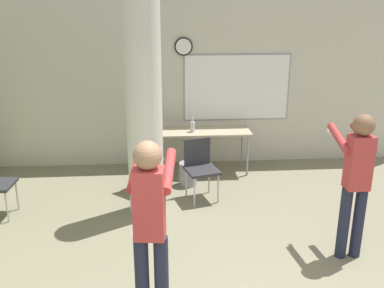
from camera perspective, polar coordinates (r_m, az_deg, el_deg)
The scene contains 9 objects.
wall_back at distance 7.40m, azimuth 0.22°, elevation 7.93°, with size 8.00×0.15×2.80m.
support_pillar at distance 5.53m, azimuth -6.42°, elevation 4.25°, with size 0.47×0.47×2.80m.
folding_table at distance 7.10m, azimuth 1.47°, elevation 1.41°, with size 1.55×0.61×0.73m.
bottle_on_table at distance 6.97m, azimuth 0.06°, elevation 2.37°, with size 0.08×0.08×0.24m.
waste_bin at distance 6.72m, azimuth -0.56°, elevation -4.00°, with size 0.28×0.28×0.37m.
chair_table_front at distance 6.18m, azimuth 1.12°, elevation -2.79°, with size 0.54×0.54×0.87m.
chair_table_left at distance 6.49m, azimuth -6.20°, elevation -1.84°, with size 0.62×0.62×0.87m.
person_playing_front at distance 3.65m, azimuth -5.59°, elevation -10.06°, with size 0.43×0.69×1.71m.
person_playing_side at distance 4.91m, azimuth 21.02°, elevation -3.93°, with size 0.36×0.65×1.66m.
Camera 1 is at (-0.57, -2.20, 2.73)m, focal length 40.00 mm.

